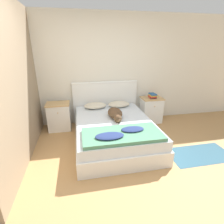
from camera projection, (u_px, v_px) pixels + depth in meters
name	position (u px, v px, depth m)	size (l,w,h in m)	color
ground_plane	(118.00, 176.00, 2.64)	(16.00, 16.00, 0.00)	tan
wall_back	(98.00, 71.00, 4.13)	(9.00, 0.06, 2.55)	silver
wall_side_left	(21.00, 82.00, 2.89)	(0.06, 3.10, 2.55)	gray
bed	(114.00, 131.00, 3.52)	(1.51, 2.02, 0.46)	white
headboard	(106.00, 101.00, 4.36)	(1.59, 0.06, 1.04)	white
nightstand_left	(59.00, 116.00, 4.00)	(0.52, 0.40, 0.64)	white
nightstand_right	(151.00, 110.00, 4.41)	(0.52, 0.40, 0.64)	white
pillow_left	(95.00, 106.00, 4.09)	(0.51, 0.35, 0.13)	beige
pillow_right	(119.00, 104.00, 4.19)	(0.51, 0.35, 0.13)	beige
quilt	(122.00, 134.00, 2.83)	(1.29, 0.62, 0.10)	#4C8466
dog	(115.00, 114.00, 3.54)	(0.29, 0.69, 0.18)	brown
book_stack	(153.00, 96.00, 4.26)	(0.19, 0.22, 0.11)	#232328
rug	(200.00, 154.00, 3.16)	(1.13, 0.60, 0.00)	#335B70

